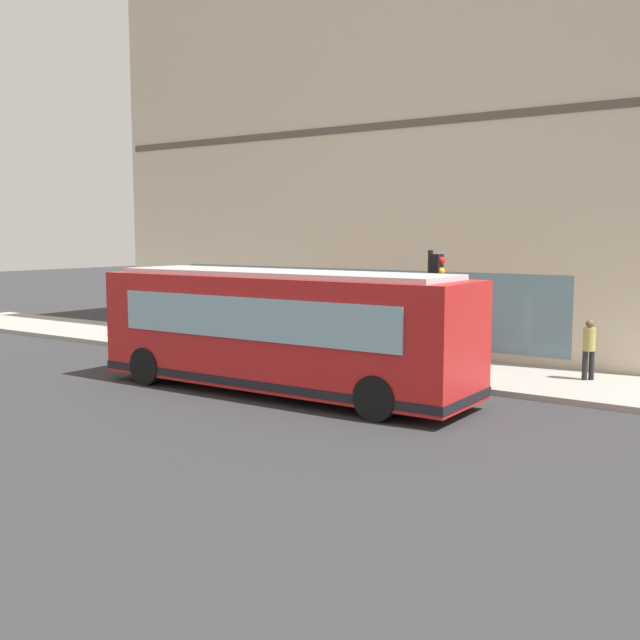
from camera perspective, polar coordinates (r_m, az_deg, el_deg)
The scene contains 10 objects.
ground at distance 20.85m, azimuth -7.76°, elevation -4.59°, with size 120.00×120.00×0.00m, color #2D2D30.
sidewalk_curb at distance 24.38m, azimuth -0.32°, elevation -2.74°, with size 4.08×40.00×0.15m, color #9E9991.
building_corner at distance 30.12m, azimuth 7.50°, elevation 11.71°, with size 9.84×21.44×13.52m.
city_bus_nearside at distance 18.95m, azimuth -2.96°, elevation -0.89°, with size 2.71×10.07×3.07m.
traffic_light_near_corner at distance 20.40m, azimuth 8.57°, elevation 2.30°, with size 0.32×0.49×3.40m.
fire_hydrant at distance 22.76m, azimuth 11.19°, elevation -2.41°, with size 0.35×0.35×0.74m.
pedestrian_by_light_pole at distance 24.24m, azimuth 3.42°, elevation -0.33°, with size 0.32×0.32×1.68m.
pedestrian_near_hydrant at distance 29.23m, azimuth -14.25°, elevation 0.49°, with size 0.32×0.32×1.55m.
pedestrian_walking_along_curb at distance 21.16m, azimuth 19.51°, elevation -1.82°, with size 0.32×0.32×1.60m.
pedestrian_near_building_entrance at distance 21.58m, azimuth 11.58°, elevation -1.03°, with size 0.32×0.32×1.82m.
Camera 1 is at (-14.98, -13.94, 3.98)m, focal length 42.70 mm.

